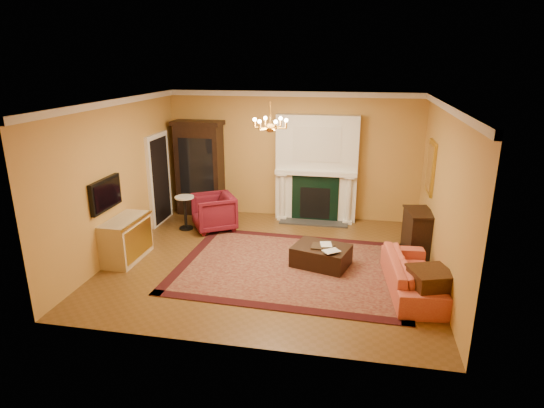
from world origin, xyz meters
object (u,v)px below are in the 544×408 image
(wingback_armchair, at_px, (214,211))
(coral_sofa, at_px, (413,270))
(commode, at_px, (126,239))
(end_table, at_px, (429,291))
(console_table, at_px, (418,233))
(pedestal_table, at_px, (185,210))
(leather_ottoman, at_px, (321,256))
(china_cabinet, at_px, (200,170))

(wingback_armchair, relative_size, coral_sofa, 0.46)
(coral_sofa, bearing_deg, commode, 81.56)
(end_table, distance_m, console_table, 2.17)
(pedestal_table, height_order, console_table, console_table)
(wingback_armchair, height_order, coral_sofa, wingback_armchair)
(wingback_armchair, height_order, pedestal_table, wingback_armchair)
(commode, relative_size, console_table, 1.29)
(end_table, bearing_deg, pedestal_table, 152.20)
(coral_sofa, xyz_separation_m, end_table, (0.18, -0.57, -0.07))
(wingback_armchair, relative_size, leather_ottoman, 0.89)
(wingback_armchair, height_order, console_table, wingback_armchair)
(wingback_armchair, xyz_separation_m, console_table, (4.37, -0.55, -0.02))
(wingback_armchair, height_order, commode, wingback_armchair)
(end_table, bearing_deg, console_table, 88.42)
(china_cabinet, xyz_separation_m, wingback_armchair, (0.66, -1.04, -0.66))
(china_cabinet, distance_m, commode, 3.03)
(china_cabinet, height_order, end_table, china_cabinet)
(pedestal_table, bearing_deg, console_table, -4.97)
(pedestal_table, distance_m, console_table, 5.02)
(china_cabinet, bearing_deg, coral_sofa, -31.29)
(pedestal_table, distance_m, coral_sofa, 5.18)
(commode, height_order, coral_sofa, commode)
(commode, bearing_deg, pedestal_table, 74.85)
(pedestal_table, height_order, commode, commode)
(pedestal_table, relative_size, end_table, 1.22)
(china_cabinet, distance_m, end_table, 6.28)
(pedestal_table, bearing_deg, wingback_armchair, 9.86)
(console_table, bearing_deg, wingback_armchair, 164.27)
(end_table, xyz_separation_m, console_table, (0.06, 2.17, 0.11))
(commode, distance_m, end_table, 5.52)
(wingback_armchair, bearing_deg, leather_ottoman, 28.79)
(pedestal_table, xyz_separation_m, commode, (-0.51, -1.76, -0.04))
(wingback_armchair, distance_m, pedestal_table, 0.65)
(china_cabinet, relative_size, console_table, 2.57)
(console_table, height_order, leather_ottoman, console_table)
(pedestal_table, bearing_deg, end_table, -27.80)
(end_table, relative_size, console_table, 0.74)
(wingback_armchair, bearing_deg, china_cabinet, -179.05)
(console_table, bearing_deg, commode, -175.06)
(china_cabinet, height_order, leather_ottoman, china_cabinet)
(wingback_armchair, relative_size, end_table, 1.41)
(china_cabinet, height_order, commode, china_cabinet)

